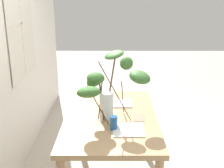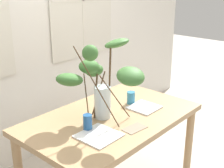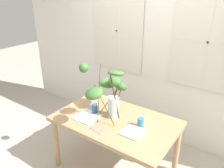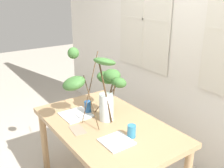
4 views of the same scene
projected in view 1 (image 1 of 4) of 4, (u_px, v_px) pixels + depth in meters
name	position (u px, v px, depth m)	size (l,w,h in m)	color
dining_table	(111.00, 124.00, 2.87)	(1.45, 0.90, 0.76)	tan
vase_with_branches	(109.00, 86.00, 2.63)	(0.60, 0.73, 0.69)	silver
drinking_glass_blue_left	(114.00, 123.00, 2.54)	(0.07, 0.07, 0.13)	#235693
drinking_glass_blue_right	(107.00, 99.00, 3.13)	(0.07, 0.07, 0.11)	teal
plate_square_left	(128.00, 130.00, 2.55)	(0.28, 0.28, 0.01)	white
plate_square_right	(121.00, 103.00, 3.14)	(0.24, 0.24, 0.01)	white
napkin_folded	(139.00, 117.00, 2.80)	(0.18, 0.11, 0.00)	gray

